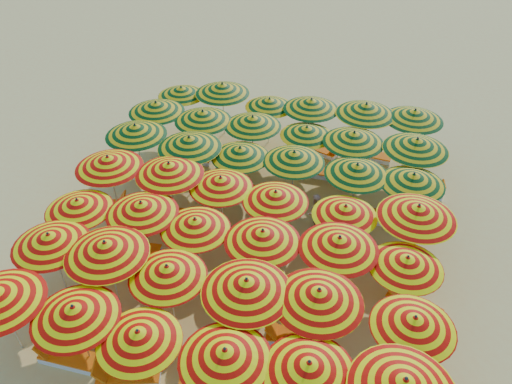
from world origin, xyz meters
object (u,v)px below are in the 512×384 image
at_px(lounger_0, 68,358).
at_px(umbrella_8, 167,271).
at_px(umbrella_22, 345,211).
at_px(umbrella_38, 269,103).
at_px(lounger_7, 316,291).
at_px(umbrella_21, 276,197).
at_px(lounger_8, 412,304).
at_px(lounger_16, 240,164).
at_px(lounger_18, 361,179).
at_px(umbrella_17, 407,262).
at_px(umbrella_37, 222,89).
at_px(umbrella_7, 106,248).
at_px(lounger_21, 370,155).
at_px(umbrella_41, 414,115).
at_px(umbrella_9, 247,286).
at_px(lounger_17, 317,172).
at_px(lounger_5, 79,243).
at_px(lounger_14, 389,220).
at_px(umbrella_18, 108,162).
at_px(umbrella_10, 319,296).
at_px(umbrella_14, 195,224).
at_px(lounger_15, 193,157).
at_px(umbrella_34, 354,137).
at_px(lounger_20, 320,150).
at_px(umbrella_12, 78,205).
at_px(umbrella_31, 203,116).
at_px(umbrella_36, 181,91).
at_px(umbrella_30, 156,107).
at_px(umbrella_6, 50,240).
at_px(umbrella_35, 416,144).
at_px(lounger_1, 127,376).
at_px(beachgoer_b, 315,211).
at_px(umbrella_29, 413,179).
at_px(umbrella_1, 74,312).
at_px(lounger_4, 294,336).
at_px(lounger_19, 421,192).
at_px(lounger_6, 135,249).
at_px(umbrella_11, 414,323).
at_px(umbrella_24, 136,130).
at_px(umbrella_32, 253,121).
at_px(umbrella_39, 311,104).
at_px(umbrella_19, 169,169).
at_px(umbrella_27, 294,157).
at_px(umbrella_15, 263,236).
at_px(umbrella_26, 240,152).
at_px(lounger_11, 132,172).
at_px(umbrella_25, 189,142).
at_px(umbrella_3, 225,355).
at_px(umbrella_16, 339,243).
at_px(umbrella_40, 366,109).
at_px(umbrella_13, 142,208).
at_px(umbrella_28, 357,169).
at_px(umbrella_2, 138,336).
at_px(lounger_13, 366,215).

bearing_deg(lounger_0, umbrella_8, -138.14).
distance_m(umbrella_22, umbrella_38, 7.74).
bearing_deg(lounger_7, umbrella_21, 148.68).
distance_m(lounger_8, lounger_16, 9.47).
xyz_separation_m(umbrella_8, lounger_16, (-0.43, 8.30, -1.96)).
bearing_deg(umbrella_38, lounger_18, -24.60).
xyz_separation_m(umbrella_17, umbrella_37, (-8.45, 8.55, 0.28)).
height_order(umbrella_7, lounger_21, umbrella_7).
distance_m(umbrella_41, lounger_0, 15.68).
distance_m(umbrella_9, lounger_17, 8.97).
distance_m(lounger_5, lounger_14, 11.35).
height_order(umbrella_18, lounger_17, umbrella_18).
relative_size(umbrella_10, lounger_14, 1.53).
distance_m(umbrella_14, lounger_15, 6.98).
xyz_separation_m(umbrella_34, lounger_20, (-1.49, 1.97, -2.08)).
height_order(umbrella_12, umbrella_31, umbrella_31).
bearing_deg(umbrella_36, lounger_14, -23.59).
bearing_deg(umbrella_30, umbrella_6, -87.66).
xyz_separation_m(umbrella_35, lounger_1, (-7.00, -10.55, -2.17)).
bearing_deg(beachgoer_b, umbrella_22, 74.64).
xyz_separation_m(umbrella_7, umbrella_29, (8.50, 6.11, -0.19)).
xyz_separation_m(umbrella_10, umbrella_29, (2.27, 6.18, -0.15)).
xyz_separation_m(umbrella_1, lounger_17, (4.61, 10.57, -2.01)).
relative_size(umbrella_6, umbrella_9, 1.07).
relative_size(lounger_4, lounger_19, 1.01).
distance_m(lounger_5, lounger_6, 2.08).
xyz_separation_m(umbrella_11, umbrella_17, (-0.26, 2.14, -0.03)).
bearing_deg(lounger_4, umbrella_24, -47.22).
height_order(umbrella_32, umbrella_39, umbrella_39).
bearing_deg(lounger_15, umbrella_19, 104.76).
height_order(umbrella_32, lounger_7, umbrella_32).
height_order(umbrella_11, umbrella_27, umbrella_27).
xyz_separation_m(umbrella_15, umbrella_26, (-2.03, 4.34, -0.11)).
height_order(umbrella_10, umbrella_18, umbrella_18).
bearing_deg(lounger_11, umbrella_12, -83.19).
distance_m(umbrella_39, umbrella_41, 4.30).
bearing_deg(umbrella_25, umbrella_41, 28.82).
bearing_deg(umbrella_29, umbrella_32, 160.96).
bearing_deg(lounger_15, umbrella_3, 118.89).
height_order(umbrella_32, lounger_21, umbrella_32).
bearing_deg(lounger_0, umbrella_16, -148.04).
height_order(umbrella_40, lounger_0, umbrella_40).
xyz_separation_m(umbrella_13, umbrella_22, (6.32, 1.85, -0.19)).
height_order(umbrella_28, lounger_14, umbrella_28).
bearing_deg(umbrella_10, umbrella_11, -0.85).
relative_size(umbrella_11, lounger_17, 1.66).
bearing_deg(umbrella_8, umbrella_24, 122.63).
xyz_separation_m(umbrella_2, lounger_13, (5.02, 8.46, -1.88)).
relative_size(umbrella_8, lounger_4, 1.55).
bearing_deg(beachgoer_b, umbrella_3, 25.15).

